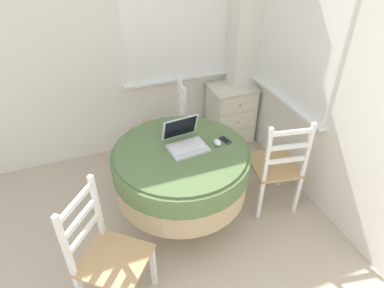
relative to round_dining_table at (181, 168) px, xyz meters
The scene contains 9 objects.
corner_room_shell 0.82m from the round_dining_table, 30.04° to the left, with size 4.24×4.67×2.55m.
round_dining_table is the anchor object (origin of this frame).
laptop 0.23m from the round_dining_table, 39.22° to the left, with size 0.32×0.31×0.22m.
computer_mouse 0.36m from the round_dining_table, ahead, with size 0.05×0.08×0.04m.
cell_phone 0.42m from the round_dining_table, ahead, with size 0.08×0.12×0.01m.
dining_chair_near_back_window 0.86m from the round_dining_table, 79.02° to the left, with size 0.49×0.47×0.95m.
dining_chair_near_right_window 0.86m from the round_dining_table, ahead, with size 0.46×0.48×0.95m.
dining_chair_camera_near 0.87m from the round_dining_table, 143.55° to the right, with size 0.58×0.57×0.95m.
corner_cabinet 1.42m from the round_dining_table, 46.90° to the left, with size 0.50×0.42×0.67m.
Camera 1 is at (0.08, -0.45, 2.33)m, focal length 32.00 mm.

